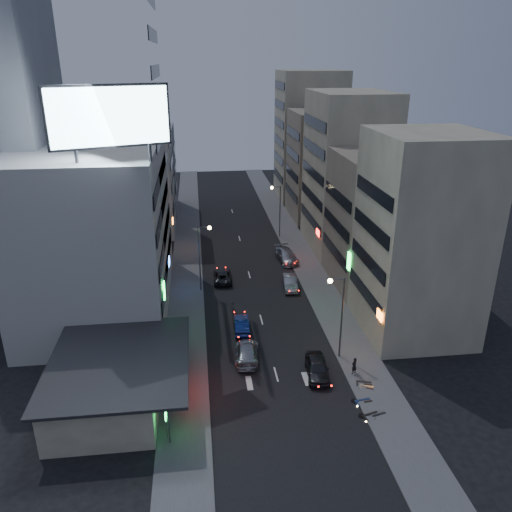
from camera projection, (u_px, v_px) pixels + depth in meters
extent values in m
plane|color=black|center=(284.00, 403.00, 40.51)|extent=(180.00, 180.00, 0.00)
cube|color=#4C4C4F|center=(187.00, 265.00, 67.25)|extent=(4.00, 120.00, 0.12)
cube|color=#4C4C4F|center=(303.00, 260.00, 69.05)|extent=(4.00, 120.00, 0.12)
cube|color=#BEB495|center=(109.00, 382.00, 40.11)|extent=(8.00, 12.00, 3.60)
cube|color=black|center=(119.00, 361.00, 39.51)|extent=(11.00, 13.00, 0.25)
cube|color=black|center=(172.00, 364.00, 40.21)|extent=(0.12, 4.00, 0.90)
cube|color=#FF1E14|center=(173.00, 364.00, 40.21)|extent=(0.04, 3.70, 0.70)
cube|color=#A5A5A1|center=(98.00, 228.00, 53.72)|extent=(14.00, 24.00, 18.00)
cube|color=gray|center=(6.00, 151.00, 52.51)|extent=(10.00, 14.00, 34.00)
cube|color=#BEB495|center=(420.00, 237.00, 48.17)|extent=(10.00, 11.00, 20.00)
cube|color=gray|center=(381.00, 221.00, 59.58)|extent=(11.00, 12.00, 16.00)
cube|color=#BEB495|center=(347.00, 173.00, 70.40)|extent=(10.00, 14.00, 22.00)
cube|color=#A5A5A1|center=(135.00, 170.00, 76.57)|extent=(11.00, 10.00, 20.00)
cube|color=gray|center=(141.00, 169.00, 89.43)|extent=(12.00, 10.00, 15.00)
cube|color=gray|center=(324.00, 166.00, 85.03)|extent=(11.00, 12.00, 18.00)
cube|color=#BEB495|center=(310.00, 136.00, 96.89)|extent=(12.00, 12.00, 24.00)
cylinder|color=#595B60|center=(76.00, 154.00, 41.00)|extent=(0.30, 0.30, 1.50)
cylinder|color=#595B60|center=(150.00, 152.00, 41.67)|extent=(0.30, 0.30, 1.50)
cube|color=black|center=(109.00, 116.00, 40.24)|extent=(9.52, 3.75, 5.00)
cube|color=#BFEDFF|center=(110.00, 117.00, 40.06)|extent=(9.04, 3.34, 4.60)
cylinder|color=#595B60|center=(342.00, 318.00, 45.22)|extent=(0.16, 0.16, 8.00)
cylinder|color=#595B60|center=(337.00, 280.00, 43.70)|extent=(1.40, 0.10, 0.10)
sphere|color=#FFD88C|center=(330.00, 281.00, 43.67)|extent=(0.44, 0.44, 0.44)
cylinder|color=#595B60|center=(199.00, 259.00, 58.57)|extent=(0.16, 0.16, 8.00)
cylinder|color=#595B60|center=(204.00, 227.00, 57.20)|extent=(1.40, 0.10, 0.10)
sphere|color=#FFD88C|center=(209.00, 228.00, 57.31)|extent=(0.44, 0.44, 0.44)
cylinder|color=#595B60|center=(280.00, 212.00, 76.58)|extent=(0.16, 0.16, 8.00)
cylinder|color=#595B60|center=(276.00, 187.00, 75.06)|extent=(1.40, 0.10, 0.10)
sphere|color=#FFD88C|center=(272.00, 188.00, 75.03)|extent=(0.44, 0.44, 0.44)
imported|color=#25262B|center=(317.00, 368.00, 43.77)|extent=(2.34, 4.81, 1.58)
imported|color=#9E9FA6|center=(290.00, 282.00, 60.49)|extent=(1.95, 4.65, 1.49)
imported|color=#222327|center=(222.00, 276.00, 62.45)|extent=(2.28, 4.78, 1.31)
imported|color=#A7A9AF|center=(287.00, 256.00, 68.47)|extent=(2.96, 5.88, 1.64)
imported|color=navy|center=(242.00, 325.00, 51.04)|extent=(1.67, 4.28, 1.39)
imported|color=#A3A6AC|center=(247.00, 352.00, 46.20)|extent=(2.65, 5.27, 1.47)
imported|color=black|center=(354.00, 366.00, 43.84)|extent=(0.69, 0.62, 1.59)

